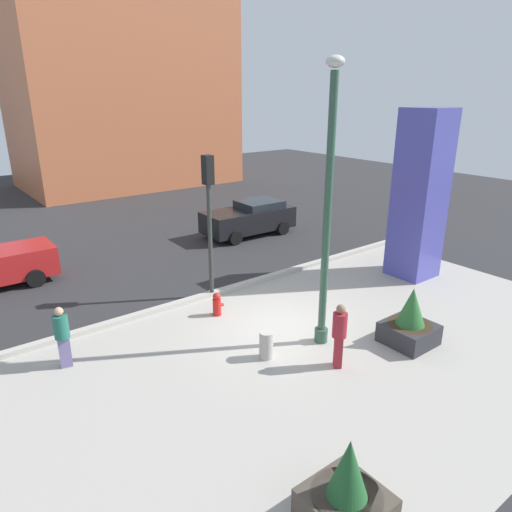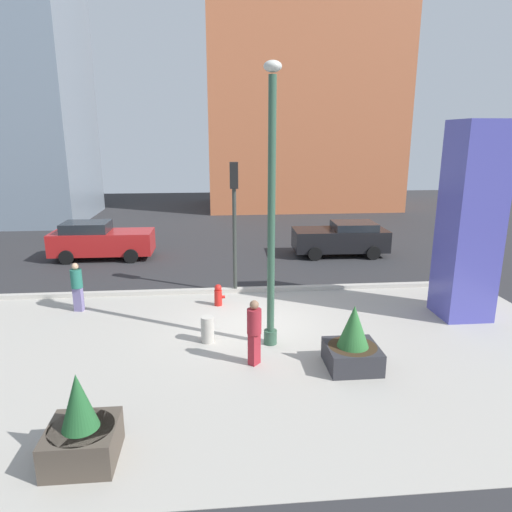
{
  "view_description": "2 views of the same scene",
  "coord_description": "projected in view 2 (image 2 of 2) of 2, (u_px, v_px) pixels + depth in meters",
  "views": [
    {
      "loc": [
        -7.97,
        -9.21,
        6.52
      ],
      "look_at": [
        -0.06,
        1.09,
        1.93
      ],
      "focal_mm": 32.63,
      "sensor_mm": 36.0,
      "label": 1
    },
    {
      "loc": [
        -1.1,
        -12.89,
        5.58
      ],
      "look_at": [
        0.13,
        0.52,
        2.04
      ],
      "focal_mm": 32.23,
      "sensor_mm": 36.0,
      "label": 2
    }
  ],
  "objects": [
    {
      "name": "curb_strip",
      "position": [
        246.0,
        290.0,
        16.92
      ],
      "size": [
        18.0,
        0.24,
        0.16
      ],
      "primitive_type": "cube",
      "color": "#B7B2A8",
      "rests_on": "ground_plane"
    },
    {
      "name": "pedestrian_crossing",
      "position": [
        77.0,
        285.0,
        14.86
      ],
      "size": [
        0.42,
        0.42,
        1.64
      ],
      "color": "slate",
      "rests_on": "ground_plane"
    },
    {
      "name": "ground_plane",
      "position": [
        244.0,
        284.0,
        17.79
      ],
      "size": [
        60.0,
        60.0,
        0.0
      ],
      "primitive_type": "plane",
      "color": "#2D2D30"
    },
    {
      "name": "highrise_across_street",
      "position": [
        302.0,
        56.0,
        35.14
      ],
      "size": [
        14.51,
        8.96,
        22.92
      ],
      "primitive_type": "cube",
      "color": "#C66B42",
      "rests_on": "ground_plane"
    },
    {
      "name": "concrete_bollard",
      "position": [
        208.0,
        330.0,
        12.72
      ],
      "size": [
        0.36,
        0.36,
        0.75
      ],
      "primitive_type": "cylinder",
      "color": "#B2ADA3",
      "rests_on": "ground_plane"
    },
    {
      "name": "traffic_light_corner",
      "position": [
        234.0,
        207.0,
        16.08
      ],
      "size": [
        0.28,
        0.42,
        4.71
      ],
      "color": "#333833",
      "rests_on": "ground_plane"
    },
    {
      "name": "potted_plant_near_left",
      "position": [
        353.0,
        344.0,
        11.27
      ],
      "size": [
        1.26,
        1.26,
        1.63
      ],
      "color": "#2D2D33",
      "rests_on": "ground_plane"
    },
    {
      "name": "car_intersection",
      "position": [
        101.0,
        240.0,
        21.32
      ],
      "size": [
        4.61,
        2.03,
        1.74
      ],
      "color": "red",
      "rests_on": "ground_plane"
    },
    {
      "name": "car_curb_east",
      "position": [
        341.0,
        238.0,
        21.99
      ],
      "size": [
        4.47,
        2.21,
        1.59
      ],
      "color": "black",
      "rests_on": "ground_plane"
    },
    {
      "name": "plaza_pavement",
      "position": [
        260.0,
        356.0,
        12.01
      ],
      "size": [
        18.0,
        10.0,
        0.02
      ],
      "primitive_type": "cube",
      "color": "#ADA89E",
      "rests_on": "ground_plane"
    },
    {
      "name": "art_pillar_blue",
      "position": [
        470.0,
        223.0,
        13.96
      ],
      "size": [
        1.47,
        1.47,
        6.04
      ],
      "primitive_type": "cube",
      "color": "#4C4CAD",
      "rests_on": "ground_plane"
    },
    {
      "name": "pedestrian_by_curb",
      "position": [
        254.0,
        329.0,
        11.34
      ],
      "size": [
        0.51,
        0.51,
        1.7
      ],
      "color": "maroon",
      "rests_on": "ground_plane"
    },
    {
      "name": "lamp_post",
      "position": [
        271.0,
        216.0,
        11.81
      ],
      "size": [
        0.44,
        0.44,
        7.32
      ],
      "color": "#335642",
      "rests_on": "ground_plane"
    },
    {
      "name": "potted_plant_curbside",
      "position": [
        81.0,
        431.0,
        8.0
      ],
      "size": [
        1.2,
        1.2,
        1.69
      ],
      "color": "#4C4238",
      "rests_on": "ground_plane"
    },
    {
      "name": "fire_hydrant",
      "position": [
        218.0,
        295.0,
        15.48
      ],
      "size": [
        0.36,
        0.26,
        0.75
      ],
      "color": "red",
      "rests_on": "ground_plane"
    }
  ]
}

